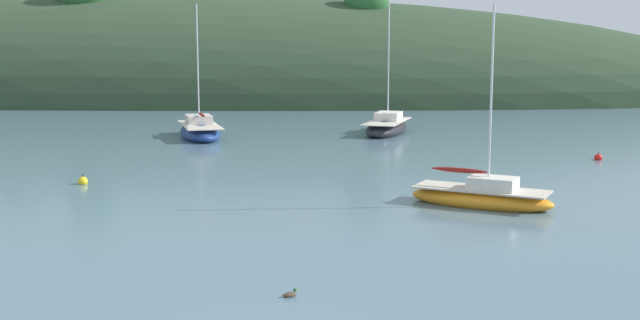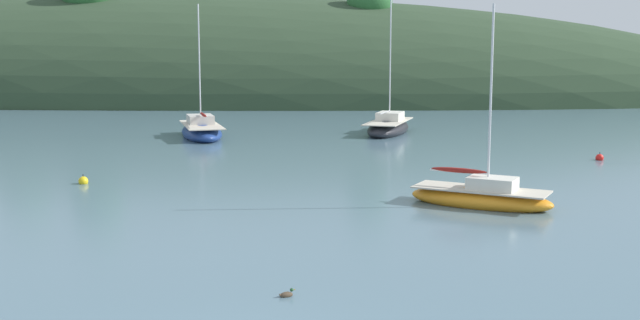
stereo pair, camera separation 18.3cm
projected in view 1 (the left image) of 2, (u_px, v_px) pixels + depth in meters
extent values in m
ellipsoid|color=#2D422B|center=(142.00, 99.00, 93.50)|extent=(150.00, 36.00, 24.85)
ellipsoid|color=#2D6633|center=(367.00, 2.00, 85.08)|extent=(5.09, 4.62, 4.62)
ellipsoid|color=navy|center=(200.00, 133.00, 52.81)|extent=(4.95, 8.11, 1.23)
cube|color=beige|center=(200.00, 125.00, 52.73)|extent=(4.55, 7.46, 0.06)
cube|color=beige|center=(199.00, 120.00, 53.27)|extent=(2.40, 2.87, 0.63)
cylinder|color=silver|center=(198.00, 65.00, 52.50)|extent=(0.09, 0.09, 8.22)
cylinder|color=silver|center=(202.00, 116.00, 51.45)|extent=(1.11, 3.07, 0.07)
ellipsoid|color=maroon|center=(202.00, 115.00, 51.45)|extent=(1.19, 2.99, 0.20)
ellipsoid|color=#232328|center=(387.00, 129.00, 55.41)|extent=(4.29, 8.04, 1.22)
cube|color=beige|center=(387.00, 121.00, 55.33)|extent=(3.95, 7.40, 0.06)
cube|color=silver|center=(388.00, 116.00, 55.86)|extent=(2.21, 2.77, 0.63)
cylinder|color=silver|center=(389.00, 52.00, 54.97)|extent=(0.09, 0.09, 9.97)
cylinder|color=silver|center=(383.00, 112.00, 54.06)|extent=(0.81, 3.14, 0.07)
ellipsoid|color=orange|center=(481.00, 199.00, 30.08)|extent=(5.96, 4.09, 0.91)
cube|color=beige|center=(481.00, 189.00, 30.02)|extent=(5.48, 3.76, 0.06)
cube|color=silver|center=(493.00, 184.00, 29.77)|extent=(2.17, 1.89, 0.52)
cylinder|color=silver|center=(491.00, 98.00, 29.37)|extent=(0.09, 0.09, 7.15)
cylinder|color=silver|center=(459.00, 171.00, 30.34)|extent=(2.20, 1.05, 0.07)
ellipsoid|color=maroon|center=(459.00, 170.00, 30.33)|extent=(2.16, 1.12, 0.20)
sphere|color=yellow|center=(83.00, 181.00, 34.86)|extent=(0.44, 0.44, 0.44)
cylinder|color=black|center=(83.00, 176.00, 34.82)|extent=(0.04, 0.04, 0.10)
sphere|color=red|center=(598.00, 158.00, 42.38)|extent=(0.44, 0.44, 0.44)
cylinder|color=black|center=(598.00, 153.00, 42.34)|extent=(0.04, 0.04, 0.10)
ellipsoid|color=#473828|center=(290.00, 295.00, 19.07)|extent=(0.38, 0.32, 0.16)
sphere|color=#1E4723|center=(295.00, 290.00, 19.12)|extent=(0.09, 0.09, 0.09)
cone|color=gold|center=(297.00, 290.00, 19.15)|extent=(0.06, 0.05, 0.04)
cone|color=#473828|center=(284.00, 295.00, 19.00)|extent=(0.10, 0.10, 0.08)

